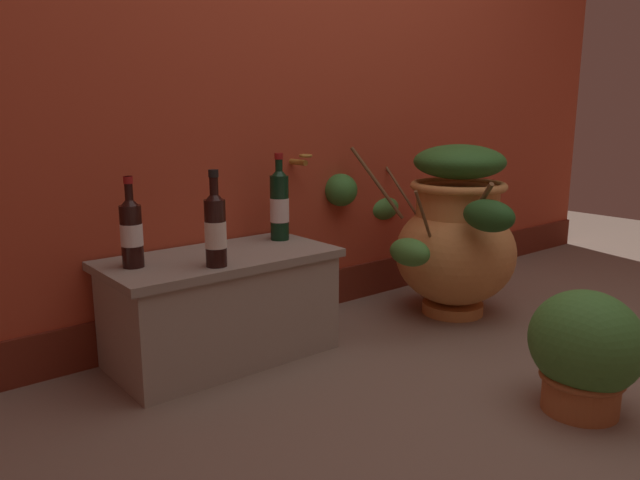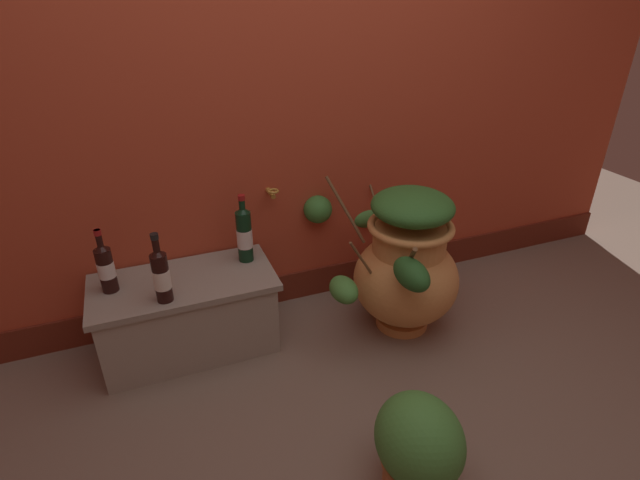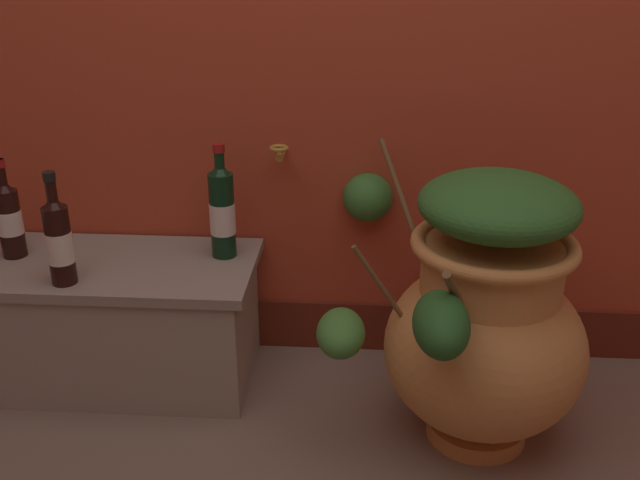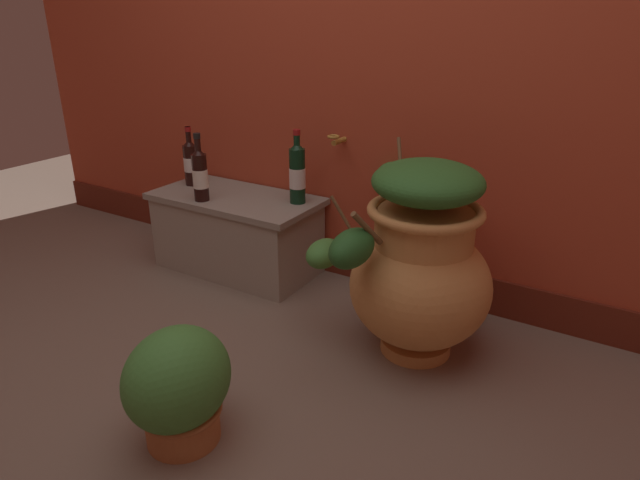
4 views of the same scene
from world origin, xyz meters
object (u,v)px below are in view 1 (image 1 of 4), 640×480
Objects in this scene: wine_bottle_middle at (279,203)px; potted_shrub at (585,351)px; wine_bottle_left at (215,227)px; terracotta_urn at (452,234)px; wine_bottle_right at (131,230)px.

potted_shrub is (0.31, -1.12, -0.35)m from wine_bottle_middle.
wine_bottle_left is 0.46m from wine_bottle_middle.
terracotta_urn is 2.92× the size of wine_bottle_left.
wine_bottle_right is (-0.22, 0.17, -0.01)m from wine_bottle_left.
wine_bottle_middle reaches higher than wine_bottle_right.
wine_bottle_left is 0.27m from wine_bottle_right.
terracotta_urn is at bearing 63.85° from potted_shrub.
wine_bottle_middle is at bearing 4.07° from wine_bottle_right.
wine_bottle_right is at bearing 131.07° from potted_shrub.
wine_bottle_left is at bearing -37.24° from wine_bottle_right.
wine_bottle_right is at bearing 142.76° from wine_bottle_left.
potted_shrub is at bearing -74.39° from wine_bottle_middle.
potted_shrub is at bearing -48.93° from wine_bottle_right.
terracotta_urn is 2.72× the size of wine_bottle_middle.
terracotta_urn is at bearing -3.61° from wine_bottle_left.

